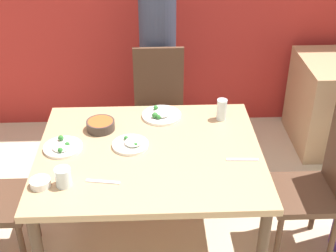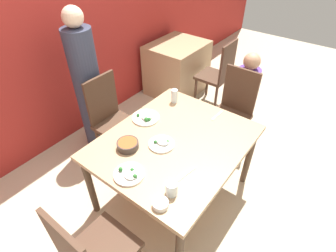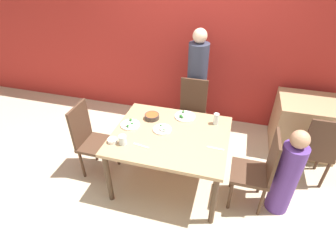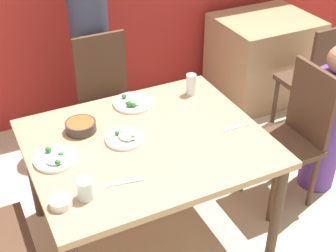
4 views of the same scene
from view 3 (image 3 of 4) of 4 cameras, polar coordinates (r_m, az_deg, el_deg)
name	(u,v)px [view 3 (image 3 of 4)]	position (r m, az deg, el deg)	size (l,w,h in m)	color
ground_plane	(170,179)	(3.43, 0.46, -11.54)	(10.00, 10.00, 0.00)	beige
wall_back	(199,37)	(4.10, 6.82, 18.75)	(10.00, 0.06, 2.70)	#A82823
dining_table	(170,139)	(2.99, 0.51, -2.95)	(1.29, 1.07, 0.73)	tan
chair_adult_spot	(191,111)	(3.76, 5.14, 3.22)	(0.40, 0.40, 0.96)	#4C3323
chair_child_spot	(258,169)	(2.98, 19.02, -8.93)	(0.40, 0.40, 0.96)	#4C3323
chair_empty_left	(91,139)	(3.36, -16.41, -2.68)	(0.40, 0.40, 0.96)	#4C3323
person_adult	(196,87)	(3.91, 6.21, 8.41)	(0.28, 0.28, 1.59)	#33384C
person_child	(287,176)	(3.04, 24.40, -9.83)	(0.25, 0.25, 1.07)	#5B3893
bowl_curry	(152,116)	(3.19, -3.50, 2.10)	(0.17, 0.17, 0.06)	#3D332D
plate_rice_adult	(163,129)	(2.99, -1.18, -0.67)	(0.21, 0.21, 0.05)	white
plate_rice_child	(130,125)	(3.10, -8.28, 0.32)	(0.23, 0.23, 0.05)	white
plate_noodles	(185,116)	(3.23, 3.66, 2.17)	(0.25, 0.25, 0.06)	white
bowl_rice_small	(112,140)	(2.88, -12.00, -3.08)	(0.11, 0.11, 0.04)	white
glass_water_tall	(216,119)	(3.12, 10.43, 1.54)	(0.06, 0.06, 0.14)	silver
glass_water_short	(123,140)	(2.82, -9.84, -3.01)	(0.08, 0.08, 0.10)	silver
fork_steel	(215,148)	(2.79, 10.28, -4.81)	(0.18, 0.03, 0.01)	silver
spoon_steel	(141,146)	(2.79, -5.88, -4.29)	(0.18, 0.05, 0.01)	silver
background_table	(305,125)	(4.17, 27.59, 0.18)	(0.83, 0.70, 0.76)	tan
chair_background	(316,148)	(3.54, 29.60, -4.25)	(0.40, 0.40, 0.96)	#4C3323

